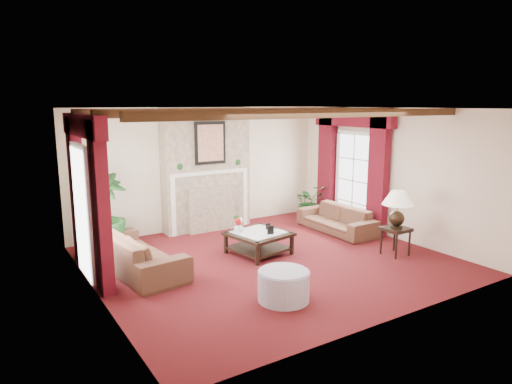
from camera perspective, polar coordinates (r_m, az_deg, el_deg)
floor at (r=8.32m, az=1.77°, el=-8.55°), size 6.00×6.00×0.00m
ceiling at (r=7.83m, az=1.89°, el=10.40°), size 6.00×6.00×0.00m
back_wall at (r=10.33m, az=-6.73°, el=2.97°), size 6.00×0.02×2.70m
left_wall at (r=6.79m, az=-19.67°, el=-1.83°), size 0.02×5.50×2.70m
right_wall at (r=9.94m, az=16.35°, el=2.28°), size 0.02×5.50×2.70m
ceiling_beams at (r=7.84m, az=1.89°, el=9.96°), size 6.00×3.00×0.12m
fireplace at (r=10.05m, az=-6.40°, el=10.48°), size 2.00×0.52×2.70m
french_door_left at (r=7.65m, az=-21.49°, el=5.35°), size 0.10×1.10×2.16m
french_door_right at (r=10.52m, az=12.38°, el=7.21°), size 0.10×1.10×2.16m
curtains_left at (r=7.65m, az=-20.90°, el=8.55°), size 0.20×2.40×2.55m
curtains_right at (r=10.42m, az=12.04°, el=9.50°), size 0.20×2.40×2.55m
sofa_left at (r=7.97m, az=-14.71°, el=-6.48°), size 2.39×1.17×0.88m
sofa_right at (r=10.18m, az=10.03°, el=-2.84°), size 1.93×0.60×0.75m
potted_palm at (r=8.94m, az=-18.59°, el=-4.74°), size 1.70×2.05×0.89m
small_plant at (r=11.27m, az=6.73°, el=-1.65°), size 0.94×1.00×0.65m
coffee_table at (r=8.61m, az=0.34°, el=-6.40°), size 1.17×1.17×0.41m
side_table at (r=8.92m, az=17.02°, el=-5.90°), size 0.53×0.53×0.53m
ottoman at (r=6.67m, az=3.47°, el=-11.63°), size 0.75×0.75×0.44m
table_lamp at (r=8.76m, az=17.24°, el=-2.01°), size 0.56×0.56×0.72m
flower_vase at (r=8.56m, az=-2.19°, el=-4.44°), size 0.32×0.32×0.18m
book at (r=8.48m, az=2.37°, el=-4.27°), size 0.20×0.06×0.27m
photo_frame_a at (r=8.40m, az=1.83°, el=-4.81°), size 0.13×0.05×0.17m
photo_frame_b at (r=8.74m, az=1.50°, el=-4.32°), size 0.09×0.02×0.12m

